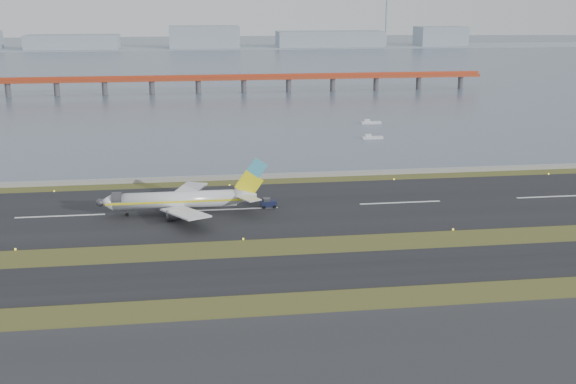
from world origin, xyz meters
The scene contains 11 objects.
ground centered at (0.00, 0.00, 0.00)m, with size 1000.00×1000.00×0.00m, color #3A4719.
taxiway_strip centered at (0.00, -12.00, 0.05)m, with size 1000.00×18.00×0.10m, color black.
runway_strip centered at (0.00, 30.00, 0.05)m, with size 1000.00×45.00×0.10m, color black.
seawall centered at (0.00, 60.00, 0.50)m, with size 1000.00×2.50×1.00m, color #999994.
bay_water centered at (0.00, 460.00, 0.00)m, with size 1400.00×800.00×1.30m, color #4D5A6E.
red_pier centered at (20.00, 250.00, 7.28)m, with size 260.00×5.00×10.20m.
far_shoreline centered at (13.62, 620.00, 6.07)m, with size 1400.00×80.00×60.50m.
airliner centered at (-12.40, 27.93, 3.46)m, with size 38.52×32.89×12.80m.
pushback_tug centered at (7.83, 30.56, 1.13)m, with size 3.67×2.22×2.33m.
workboat_near centered at (54.10, 112.06, 0.56)m, with size 7.37×2.49×1.78m.
workboat_far centered at (61.61, 143.22, 0.60)m, with size 8.02×2.99×1.91m.
Camera 1 is at (-10.62, -132.94, 47.83)m, focal length 45.00 mm.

